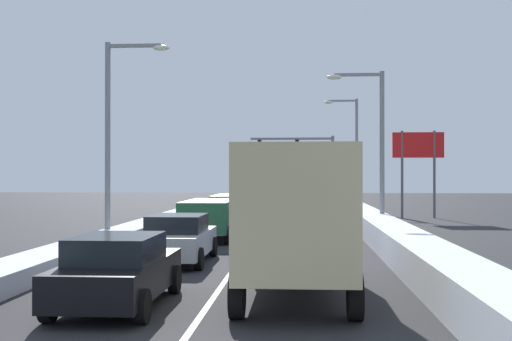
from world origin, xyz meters
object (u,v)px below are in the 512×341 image
Objects in this scene: sedan_maroon_right_lane_fourth at (297,212)px; sedan_black_center_lane_nearest at (118,270)px; sedan_silver_center_lane_second at (178,238)px; street_lamp_right_near at (374,136)px; sedan_navy_right_lane_second at (287,233)px; sedan_gray_right_lane_third at (289,221)px; traffic_light_gantry at (307,155)px; street_lamp_left_mid at (116,123)px; suv_tan_center_lane_fourth at (233,207)px; sedan_red_center_lane_fifth at (243,206)px; roadside_sign_right at (418,154)px; sedan_charcoal_right_lane_fifth at (299,206)px; street_lamp_right_mid at (352,144)px; suv_green_center_lane_third at (210,216)px; box_truck_right_lane_nearest at (296,213)px.

sedan_maroon_right_lane_fourth is 1.00× the size of sedan_black_center_lane_nearest.
street_lamp_right_near is (7.22, 10.15, 3.79)m from sedan_silver_center_lane_second.
sedan_black_center_lane_nearest is (-3.38, -8.80, 0.00)m from sedan_navy_right_lane_second.
sedan_gray_right_lane_third is 0.60× the size of traffic_light_gantry.
suv_tan_center_lane_fourth is at bearing 65.13° from street_lamp_left_mid.
sedan_gray_right_lane_third is at bearing -92.68° from sedan_maroon_right_lane_fourth.
street_lamp_right_near is at bearing -84.34° from traffic_light_gantry.
roadside_sign_right is at bearing 2.71° from sedan_red_center_lane_fifth.
street_lamp_right_near reaches higher than roadside_sign_right.
roadside_sign_right is (11.24, 27.89, 3.25)m from sedan_black_center_lane_nearest.
suv_tan_center_lane_fourth is 10.03m from street_lamp_left_mid.
street_lamp_left_mid is at bearing 152.45° from sedan_navy_right_lane_second.
sedan_black_center_lane_nearest is at bearing -113.17° from street_lamp_right_near.
suv_tan_center_lane_fourth reaches higher than sedan_gray_right_lane_third.
sedan_charcoal_right_lane_fifth is 0.60× the size of traffic_light_gantry.
sedan_silver_center_lane_second is 31.92m from street_lamp_right_mid.
sedan_navy_right_lane_second is 0.82× the size of roadside_sign_right.
sedan_maroon_right_lane_fourth and sedan_red_center_lane_fifth have the same top height.
suv_tan_center_lane_fourth is at bearing -99.79° from traffic_light_gantry.
sedan_maroon_right_lane_fourth is 1.00× the size of sedan_charcoal_right_lane_fifth.
box_truck_right_lane_nearest is at bearing -73.12° from suv_green_center_lane_third.
sedan_charcoal_right_lane_fifth is 8.23m from roadside_sign_right.
street_lamp_right_mid is 1.06× the size of street_lamp_left_mid.
street_lamp_right_mid is (0.66, 20.47, 0.58)m from street_lamp_right_near.
suv_green_center_lane_third is at bearing -90.76° from sedan_red_center_lane_fifth.
traffic_light_gantry reaches higher than sedan_maroon_right_lane_fourth.
box_truck_right_lane_nearest is 1.60× the size of sedan_red_center_lane_fifth.
suv_tan_center_lane_fourth is (-3.48, -6.06, 0.25)m from sedan_charcoal_right_lane_fifth.
sedan_silver_center_lane_second is at bearing -104.13° from sedan_maroon_right_lane_fourth.
roadside_sign_right is (11.04, 0.52, 3.25)m from sedan_red_center_lane_fifth.
roadside_sign_right reaches higher than sedan_gray_right_lane_third.
sedan_maroon_right_lane_fourth is at bearing -139.04° from roadside_sign_right.
street_lamp_left_mid is at bearing -114.82° from street_lamp_right_mid.
box_truck_right_lane_nearest is at bearing -102.78° from street_lamp_right_near.
sedan_gray_right_lane_third is 6.94m from sedan_maroon_right_lane_fourth.
box_truck_right_lane_nearest reaches higher than sedan_silver_center_lane_second.
sedan_charcoal_right_lane_fifth is 0.60× the size of street_lamp_right_near.
street_lamp_right_near is at bearing -91.85° from street_lamp_right_mid.
box_truck_right_lane_nearest is 6.54m from sedan_silver_center_lane_second.
sedan_red_center_lane_fifth is (0.18, 13.68, -0.25)m from suv_green_center_lane_third.
sedan_charcoal_right_lane_fifth is 3.57m from sedan_red_center_lane_fifth.
sedan_red_center_lane_fifth is at bearing 89.43° from sedan_silver_center_lane_second.
suv_tan_center_lane_fourth is 0.57× the size of street_lamp_right_mid.
sedan_red_center_lane_fifth is at bearing 123.77° from street_lamp_right_near.
sedan_black_center_lane_nearest is 1.00× the size of sedan_red_center_lane_fifth.
roadside_sign_right reaches higher than sedan_silver_center_lane_second.
box_truck_right_lane_nearest is at bearing -90.93° from traffic_light_gantry.
sedan_maroon_right_lane_fourth is at bearing 7.90° from suv_tan_center_lane_fourth.
sedan_maroon_right_lane_fourth is at bearing 75.87° from sedan_silver_center_lane_second.
sedan_gray_right_lane_third is at bearing -92.02° from traffic_light_gantry.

